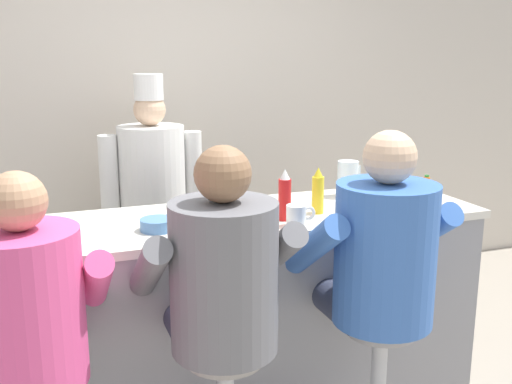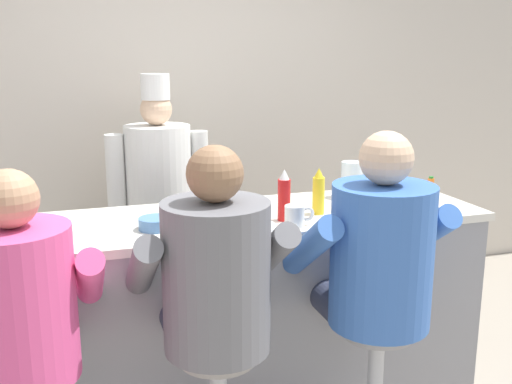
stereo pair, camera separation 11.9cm
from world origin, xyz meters
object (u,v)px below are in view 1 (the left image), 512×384
Objects in this scene: mustard_bottle_yellow at (318,192)px; napkin_dispenser_chrome at (401,198)px; water_pitcher_clear at (348,178)px; breakfast_plate at (251,226)px; ketchup_bottle_red at (285,196)px; diner_seated_pink at (27,316)px; diner_seated_grey at (221,284)px; coffee_mug_tan at (30,243)px; cook_in_whites_near at (153,193)px; cereal_bowl at (158,225)px; coffee_mug_white at (297,215)px; diner_seated_blue at (380,260)px; hot_sauce_bottle_orange at (426,188)px.

napkin_dispenser_chrome is (0.42, -0.10, -0.04)m from mustard_bottle_yellow.
water_pitcher_clear reaches higher than breakfast_plate.
diner_seated_pink is at bearing -158.50° from ketchup_bottle_red.
diner_seated_grey is at bearing -142.06° from mustard_bottle_yellow.
mustard_bottle_yellow is 1.95× the size of coffee_mug_tan.
diner_seated_pink is 0.85× the size of cook_in_whites_near.
coffee_mug_tan is at bearing 151.89° from diner_seated_grey.
ketchup_bottle_red is at bearing 176.35° from napkin_dispenser_chrome.
mustard_bottle_yellow reaches higher than napkin_dispenser_chrome.
napkin_dispenser_chrome is 1.17m from diner_seated_grey.
cereal_bowl is 0.53m from diner_seated_grey.
cook_in_whites_near is at bearing 80.59° from cereal_bowl.
mustard_bottle_yellow is 1.18× the size of water_pitcher_clear.
water_pitcher_clear is (0.32, 0.28, -0.01)m from mustard_bottle_yellow.
ketchup_bottle_red is at bearing 98.09° from coffee_mug_white.
diner_seated_blue reaches higher than water_pitcher_clear.
diner_seated_pink reaches higher than coffee_mug_white.
diner_seated_blue reaches higher than napkin_dispenser_chrome.
hot_sauce_bottle_orange reaches higher than coffee_mug_white.
hot_sauce_bottle_orange is 0.09× the size of cook_in_whites_near.
coffee_mug_tan is 0.93× the size of napkin_dispenser_chrome.
hot_sauce_bottle_orange is at bearing 9.49° from breakfast_plate.
breakfast_plate is at bearing -79.87° from cook_in_whites_near.
water_pitcher_clear is 1.25m from cook_in_whites_near.
coffee_mug_tan is at bearing 178.89° from coffee_mug_white.
breakfast_plate is (-0.41, -0.15, -0.09)m from mustard_bottle_yellow.
coffee_mug_tan is (-1.35, -0.15, -0.07)m from mustard_bottle_yellow.
diner_seated_blue is at bearing 0.10° from diner_seated_grey.
napkin_dispenser_chrome is 0.09× the size of diner_seated_pink.
diner_seated_pink reaches higher than breakfast_plate.
ketchup_bottle_red reaches higher than coffee_mug_tan.
hot_sauce_bottle_orange is 0.56× the size of breakfast_plate.
ketchup_bottle_red is 0.98× the size of breakfast_plate.
breakfast_plate is 1.97× the size of napkin_dispenser_chrome.
water_pitcher_clear reaches higher than coffee_mug_tan.
coffee_mug_tan is at bearing -165.72° from water_pitcher_clear.
ketchup_bottle_red reaches higher than breakfast_plate.
diner_seated_grey is at bearing -135.06° from ketchup_bottle_red.
diner_seated_grey is at bearing -144.01° from coffee_mug_white.
coffee_mug_tan is 1.77m from napkin_dispenser_chrome.
cook_in_whites_near is (-0.63, 1.08, -0.20)m from mustard_bottle_yellow.
diner_seated_grey reaches higher than cereal_bowl.
hot_sauce_bottle_orange is at bearing 13.45° from coffee_mug_white.
water_pitcher_clear is at bearing 25.15° from diner_seated_pink.
diner_seated_blue is (1.42, 0.00, 0.03)m from diner_seated_pink.
diner_seated_pink is 0.95× the size of diner_seated_blue.
coffee_mug_white is 0.10× the size of diner_seated_grey.
diner_seated_pink reaches higher than water_pitcher_clear.
coffee_mug_white is at bearing 35.99° from diner_seated_grey.
hot_sauce_bottle_orange is 1.47m from cereal_bowl.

